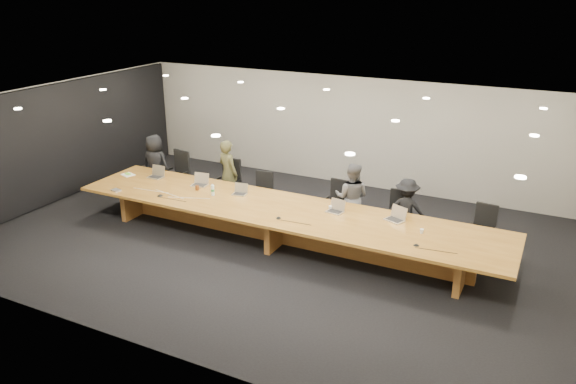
% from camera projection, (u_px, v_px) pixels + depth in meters
% --- Properties ---
extents(ground, '(12.00, 12.00, 0.00)m').
position_uv_depth(ground, '(281.00, 242.00, 11.46)').
color(ground, black).
rests_on(ground, ground).
extents(back_wall, '(12.00, 0.02, 2.80)m').
position_uv_depth(back_wall, '(353.00, 132.00, 14.32)').
color(back_wall, '#B9B4A8').
rests_on(back_wall, ground).
extents(left_wall_panel, '(0.08, 7.84, 2.74)m').
position_uv_depth(left_wall_panel, '(61.00, 143.00, 13.45)').
color(left_wall_panel, black).
rests_on(left_wall_panel, ground).
extents(conference_table, '(9.00, 1.80, 0.75)m').
position_uv_depth(conference_table, '(281.00, 219.00, 11.27)').
color(conference_table, brown).
rests_on(conference_table, ground).
extents(chair_far_left, '(0.68, 0.68, 1.16)m').
position_uv_depth(chair_far_left, '(176.00, 174.00, 13.70)').
color(chair_far_left, black).
rests_on(chair_far_left, ground).
extents(chair_left, '(0.61, 0.61, 1.15)m').
position_uv_depth(chair_left, '(227.00, 183.00, 13.11)').
color(chair_left, black).
rests_on(chair_left, ground).
extents(chair_mid_left, '(0.55, 0.55, 0.99)m').
position_uv_depth(chair_mid_left, '(261.00, 193.00, 12.71)').
color(chair_mid_left, black).
rests_on(chair_mid_left, ground).
extents(chair_mid_right, '(0.55, 0.55, 1.02)m').
position_uv_depth(chair_mid_right, '(336.00, 203.00, 12.10)').
color(chair_mid_right, black).
rests_on(chair_mid_right, ground).
extents(chair_right, '(0.57, 0.57, 1.04)m').
position_uv_depth(chair_right, '(398.00, 216.00, 11.45)').
color(chair_right, black).
rests_on(chair_right, ground).
extents(chair_far_right, '(0.57, 0.57, 1.01)m').
position_uv_depth(chair_far_right, '(482.00, 230.00, 10.80)').
color(chair_far_right, black).
rests_on(chair_far_right, ground).
extents(person_a, '(0.77, 0.53, 1.51)m').
position_uv_depth(person_a, '(156.00, 165.00, 13.86)').
color(person_a, black).
rests_on(person_a, ground).
extents(person_b, '(0.68, 0.56, 1.61)m').
position_uv_depth(person_b, '(228.00, 174.00, 13.06)').
color(person_b, '#3D3C21').
rests_on(person_b, ground).
extents(person_c, '(0.80, 0.67, 1.50)m').
position_uv_depth(person_c, '(352.00, 197.00, 11.76)').
color(person_c, '#4E4E50').
rests_on(person_c, ground).
extents(person_d, '(0.92, 0.60, 1.33)m').
position_uv_depth(person_d, '(406.00, 210.00, 11.34)').
color(person_d, black).
rests_on(person_d, ground).
extents(laptop_a, '(0.35, 0.25, 0.27)m').
position_uv_depth(laptop_a, '(155.00, 172.00, 12.91)').
color(laptop_a, '#BBAF8F').
rests_on(laptop_a, conference_table).
extents(laptop_b, '(0.38, 0.30, 0.27)m').
position_uv_depth(laptop_b, '(199.00, 180.00, 12.40)').
color(laptop_b, beige).
rests_on(laptop_b, conference_table).
extents(laptop_c, '(0.32, 0.25, 0.23)m').
position_uv_depth(laptop_c, '(239.00, 189.00, 11.89)').
color(laptop_c, tan).
rests_on(laptop_c, conference_table).
extents(laptop_d, '(0.35, 0.28, 0.25)m').
position_uv_depth(laptop_d, '(335.00, 206.00, 10.97)').
color(laptop_d, '#BEAC91').
rests_on(laptop_d, conference_table).
extents(laptop_e, '(0.42, 0.37, 0.27)m').
position_uv_depth(laptop_e, '(395.00, 214.00, 10.58)').
color(laptop_e, beige).
rests_on(laptop_e, conference_table).
extents(water_bottle, '(0.08, 0.08, 0.23)m').
position_uv_depth(water_bottle, '(213.00, 190.00, 11.84)').
color(water_bottle, silver).
rests_on(water_bottle, conference_table).
extents(amber_mug, '(0.09, 0.09, 0.10)m').
position_uv_depth(amber_mug, '(197.00, 188.00, 12.17)').
color(amber_mug, brown).
rests_on(amber_mug, conference_table).
extents(paper_cup_near, '(0.07, 0.07, 0.08)m').
position_uv_depth(paper_cup_near, '(330.00, 208.00, 11.13)').
color(paper_cup_near, white).
rests_on(paper_cup_near, conference_table).
extents(paper_cup_far, '(0.08, 0.08, 0.08)m').
position_uv_depth(paper_cup_far, '(422.00, 231.00, 10.08)').
color(paper_cup_far, silver).
rests_on(paper_cup_far, conference_table).
extents(notepad, '(0.34, 0.31, 0.02)m').
position_uv_depth(notepad, '(128.00, 175.00, 13.13)').
color(notepad, white).
rests_on(notepad, conference_table).
extents(lime_gadget, '(0.17, 0.12, 0.02)m').
position_uv_depth(lime_gadget, '(128.00, 174.00, 13.12)').
color(lime_gadget, '#6BC534').
rests_on(lime_gadget, notepad).
extents(av_box, '(0.22, 0.19, 0.03)m').
position_uv_depth(av_box, '(116.00, 190.00, 12.13)').
color(av_box, silver).
rests_on(av_box, conference_table).
extents(mic_left, '(0.15, 0.15, 0.03)m').
position_uv_depth(mic_left, '(160.00, 195.00, 11.84)').
color(mic_left, black).
rests_on(mic_left, conference_table).
extents(mic_center, '(0.12, 0.12, 0.03)m').
position_uv_depth(mic_center, '(279.00, 217.00, 10.73)').
color(mic_center, black).
rests_on(mic_center, conference_table).
extents(mic_right, '(0.14, 0.14, 0.03)m').
position_uv_depth(mic_right, '(416.00, 245.00, 9.62)').
color(mic_right, black).
rests_on(mic_right, conference_table).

